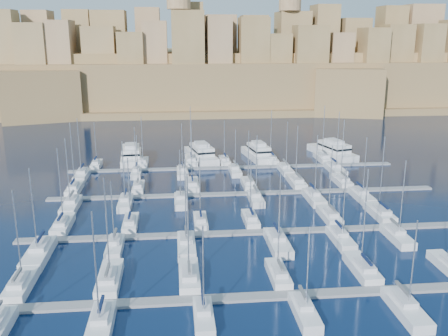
{
  "coord_description": "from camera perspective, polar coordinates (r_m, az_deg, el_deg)",
  "views": [
    {
      "loc": [
        -14.83,
        -92.19,
        33.51
      ],
      "look_at": [
        -5.06,
        6.0,
        7.12
      ],
      "focal_mm": 40.0,
      "sensor_mm": 36.0,
      "label": 1
    }
  ],
  "objects": [
    {
      "name": "motor_yacht_a",
      "position": [
        138.55,
        -10.57,
        1.45
      ],
      "size": [
        6.6,
        18.26,
        5.25
      ],
      "color": "silver",
      "rests_on": "ground"
    },
    {
      "name": "sailboat_21",
      "position": [
        82.7,
        6.17,
        -8.46
      ],
      "size": [
        3.08,
        10.26,
        13.42
      ],
      "color": "silver",
      "rests_on": "ground"
    },
    {
      "name": "sailboat_40",
      "position": [
        136.32,
        5.38,
        1.0
      ],
      "size": [
        2.84,
        9.45,
        14.36
      ],
      "color": "silver",
      "rests_on": "ground"
    },
    {
      "name": "sailboat_8",
      "position": [
        62.69,
        -2.35,
        -16.57
      ],
      "size": [
        2.36,
        7.87,
        12.9
      ],
      "color": "silver",
      "rests_on": "ground"
    },
    {
      "name": "pontoon_mid_near",
      "position": [
        88.09,
        4.47,
        -7.29
      ],
      "size": [
        84.0,
        2.0,
        0.4
      ],
      "primitive_type": "cube",
      "color": "slate",
      "rests_on": "ground"
    },
    {
      "name": "sailboat_43",
      "position": [
        124.22,
        -9.98,
        -0.56
      ],
      "size": [
        2.32,
        7.73,
        12.53
      ],
      "color": "silver",
      "rests_on": "ground"
    },
    {
      "name": "sailboat_37",
      "position": [
        133.91,
        -9.26,
        0.61
      ],
      "size": [
        2.68,
        8.94,
        13.31
      ],
      "color": "silver",
      "rests_on": "ground"
    },
    {
      "name": "sailboat_28",
      "position": [
        116.12,
        8.27,
        -1.58
      ],
      "size": [
        2.93,
        9.75,
        14.04
      ],
      "color": "silver",
      "rests_on": "ground"
    },
    {
      "name": "sailboat_16",
      "position": [
        95.93,
        11.96,
        -5.34
      ],
      "size": [
        2.7,
        8.99,
        14.48
      ],
      "color": "silver",
      "rests_on": "ground"
    },
    {
      "name": "sailboat_35",
      "position": [
        109.09,
        15.45,
        -3.07
      ],
      "size": [
        2.85,
        9.49,
        13.73
      ],
      "color": "silver",
      "rests_on": "ground"
    },
    {
      "name": "sailboat_39",
      "position": [
        134.11,
        0.06,
        0.82
      ],
      "size": [
        2.58,
        8.61,
        11.86
      ],
      "color": "silver",
      "rests_on": "ground"
    },
    {
      "name": "sailboat_9",
      "position": [
        64.34,
        9.19,
        -15.88
      ],
      "size": [
        2.45,
        8.16,
        12.28
      ],
      "color": "silver",
      "rests_on": "ground"
    },
    {
      "name": "sailboat_33",
      "position": [
        103.65,
        3.63,
        -3.49
      ],
      "size": [
        2.59,
        8.62,
        14.48
      ],
      "color": "silver",
      "rests_on": "ground"
    },
    {
      "name": "pontoon_far",
      "position": [
        129.43,
        1.09,
        0.06
      ],
      "size": [
        84.0,
        2.0,
        0.4
      ],
      "primitive_type": "cube",
      "color": "slate",
      "rests_on": "ground"
    },
    {
      "name": "sailboat_10",
      "position": [
        67.99,
        20.07,
        -14.84
      ],
      "size": [
        2.81,
        9.36,
        12.88
      ],
      "color": "silver",
      "rests_on": "ground"
    },
    {
      "name": "sailboat_13",
      "position": [
        91.74,
        -10.63,
        -6.23
      ],
      "size": [
        2.51,
        8.38,
        13.05
      ],
      "color": "silver",
      "rests_on": "ground"
    },
    {
      "name": "sailboat_41",
      "position": [
        139.93,
        11.23,
        1.15
      ],
      "size": [
        2.92,
        9.74,
        15.42
      ],
      "color": "silver",
      "rests_on": "ground"
    },
    {
      "name": "sailboat_30",
      "position": [
        103.98,
        -17.07,
        -4.08
      ],
      "size": [
        2.93,
        9.77,
        14.77
      ],
      "color": "silver",
      "rests_on": "ground"
    },
    {
      "name": "sailboat_15",
      "position": [
        92.24,
        3.06,
        -5.87
      ],
      "size": [
        2.45,
        8.17,
        12.33
      ],
      "color": "silver",
      "rests_on": "ground"
    },
    {
      "name": "sailboat_47",
      "position": [
        128.96,
        12.59,
        -0.1
      ],
      "size": [
        3.1,
        10.34,
        15.71
      ],
      "color": "silver",
      "rests_on": "ground"
    },
    {
      "name": "motor_yacht_c",
      "position": [
        139.27,
        3.91,
        1.74
      ],
      "size": [
        7.39,
        17.13,
        5.25
      ],
      "color": "silver",
      "rests_on": "ground"
    },
    {
      "name": "fortified_city",
      "position": [
        248.59,
        -2.33,
        10.63
      ],
      "size": [
        460.0,
        108.95,
        59.52
      ],
      "color": "brown",
      "rests_on": "ground"
    },
    {
      "name": "sailboat_23",
      "position": [
        89.61,
        19.18,
        -7.35
      ],
      "size": [
        2.67,
        8.91,
        14.29
      ],
      "color": "silver",
      "rests_on": "ground"
    },
    {
      "name": "sailboat_3",
      "position": [
        72.59,
        6.23,
        -11.98
      ],
      "size": [
        2.49,
        8.29,
        12.2
      ],
      "color": "silver",
      "rests_on": "ground"
    },
    {
      "name": "sailboat_46",
      "position": [
        126.37,
        7.04,
        -0.17
      ],
      "size": [
        2.62,
        8.73,
        13.3
      ],
      "color": "silver",
      "rests_on": "ground"
    },
    {
      "name": "sailboat_26",
      "position": [
        112.77,
        -3.66,
        -1.94
      ],
      "size": [
        2.87,
        9.56,
        15.76
      ],
      "color": "silver",
      "rests_on": "ground"
    },
    {
      "name": "sailboat_29",
      "position": [
        118.84,
        13.28,
        -1.44
      ],
      "size": [
        2.76,
        9.21,
        15.28
      ],
      "color": "silver",
      "rests_on": "ground"
    },
    {
      "name": "sailboat_18",
      "position": [
        83.56,
        -20.39,
        -9.09
      ],
      "size": [
        3.31,
        11.03,
        14.91
      ],
      "color": "silver",
      "rests_on": "ground"
    },
    {
      "name": "sailboat_22",
      "position": [
        86.09,
        13.18,
        -7.83
      ],
      "size": [
        2.65,
        8.84,
        13.26
      ],
      "color": "silver",
      "rests_on": "ground"
    },
    {
      "name": "sailboat_19",
      "position": [
        82.65,
        -12.36,
        -8.77
      ],
      "size": [
        2.46,
        8.2,
        12.12
      ],
      "color": "silver",
      "rests_on": "ground"
    },
    {
      "name": "sailboat_32",
      "position": [
        102.47,
        -4.98,
        -3.75
      ],
      "size": [
        2.53,
        8.43,
        11.77
      ],
      "color": "silver",
      "rests_on": "ground"
    },
    {
      "name": "sailboat_44",
      "position": [
        123.26,
        -4.77,
        -0.5
      ],
      "size": [
        2.69,
        8.97,
        13.3
      ],
      "color": "silver",
      "rests_on": "ground"
    },
    {
      "name": "sailboat_42",
      "position": [
        125.12,
        -15.95,
        -0.79
      ],
      "size": [
        2.82,
        9.41,
        15.04
      ],
      "color": "silver",
      "rests_on": "ground"
    },
    {
      "name": "ground",
      "position": [
        99.21,
        3.26,
        -4.8
      ],
      "size": [
        600.0,
        600.0,
        0.0
      ],
      "primitive_type": "plane",
      "color": "black",
      "rests_on": "ground"
    },
    {
      "name": "sailboat_38",
      "position": [
        134.48,
        -3.77,
        0.85
      ],
      "size": [
        3.18,
        10.62,
        15.63
      ],
      "color": "silver",
      "rests_on": "ground"
    },
    {
      "name": "sailboat_25",
      "position": [
        112.36,
        -9.76,
        -2.22
      ],
      "size": [
        2.43,
        8.11,
        12.72
      ],
      "color": "silver",
      "rests_on": "ground"
    },
    {
      "name": "sailboat_45",
      "position": [
        124.33,
        1.27,
        -0.32
      ],
      "size": [
        2.56,
        8.52,
        11.6
      ],
      "color": "silver",
      "rests_on": "ground"
    },
    {
      "name": "sailboat_4",
      "position": [
        76.44,
        15.53,
        -10.98
      ],
      "size": [
        2.82,
        9.39,
        15.84
      ],
      "color": "silver",
      "rests_on": "ground"
    },
    {
      "name": "sailboat_1",
      "position": [
        72.63,
        -12.96,
        -12.24
      ],
      "size": [
        3.03,
        10.09,
        15.49
      ],
      "color": "silver",
      "rests_on": "ground"
    },
    {
      "name": "sailboat_0",
      "position": [
        74.89,
        -22.16,
        -12.17
      ],
      "size": [
        2.87,
        9.57,
        14.18
      ],
      "color": "silver",
      "rests_on": "ground"
    },
    {
      "name": "sailboat_2",
      "position": [
        71.71,
        -4.01,
        -12.24
      ],
      "size": [
        2.83,
        9.43,
        15.88
      ],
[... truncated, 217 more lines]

